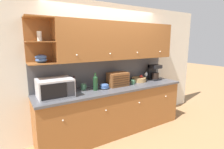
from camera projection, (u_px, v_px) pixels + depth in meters
The scene contains 15 objects.
ground_plane at pixel (107, 125), 3.90m from camera, with size 24.00×24.00×0.00m, color #9E754C.
wall_back at pixel (106, 67), 3.69m from camera, with size 5.43×0.06×2.60m.
counter_unit at pixel (114, 110), 3.55m from camera, with size 3.05×0.66×0.94m.
backsplash_panel at pixel (107, 72), 3.67m from camera, with size 3.03×0.01×0.54m.
upper_cabinets at pixel (118, 41), 3.50m from camera, with size 3.03×0.36×0.73m.
microwave at pixel (55, 88), 2.84m from camera, with size 0.55×0.42×0.30m.
second_wine_bottle at pixel (74, 84), 3.15m from camera, with size 0.07×0.07×0.29m.
mug at pixel (83, 87), 3.28m from camera, with size 0.10×0.09×0.11m.
wine_bottle at pixel (95, 82), 3.22m from camera, with size 0.09×0.09×0.33m.
bowl_stack_on_counter at pixel (104, 86), 3.36m from camera, with size 0.19×0.19×0.09m.
bread_box at pixel (118, 79), 3.54m from camera, with size 0.41×0.25×0.28m.
mug_blue_second at pixel (133, 82), 3.70m from camera, with size 0.09×0.08×0.09m.
fruit_basket at pixel (139, 79), 3.95m from camera, with size 0.32×0.32×0.16m.
wine_glass at pixel (146, 75), 4.10m from camera, with size 0.08×0.08×0.18m.
coffee_maker at pixel (154, 72), 4.13m from camera, with size 0.23×0.24×0.36m.
Camera 1 is at (-1.81, -3.14, 1.83)m, focal length 28.00 mm.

